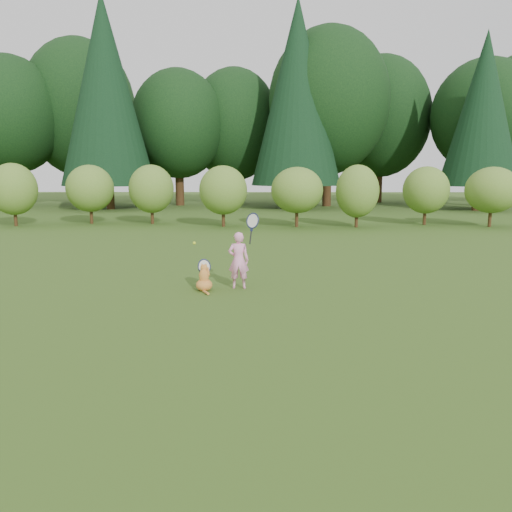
# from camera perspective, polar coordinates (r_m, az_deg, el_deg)

# --- Properties ---
(ground) EXTENTS (100.00, 100.00, 0.00)m
(ground) POSITION_cam_1_polar(r_m,az_deg,el_deg) (9.26, -1.32, -5.10)
(ground) COLOR #304E15
(ground) RESTS_ON ground
(shrub_row) EXTENTS (28.00, 3.00, 2.80)m
(shrub_row) POSITION_cam_1_polar(r_m,az_deg,el_deg) (21.97, -0.06, 7.13)
(shrub_row) COLOR #557925
(shrub_row) RESTS_ON ground
(woodland_backdrop) EXTENTS (48.00, 10.00, 15.00)m
(woodland_backdrop) POSITION_cam_1_polar(r_m,az_deg,el_deg) (32.36, 0.23, 18.77)
(woodland_backdrop) COLOR black
(woodland_backdrop) RESTS_ON ground
(child) EXTENTS (0.67, 0.44, 1.73)m
(child) POSITION_cam_1_polar(r_m,az_deg,el_deg) (10.10, -1.95, -0.34)
(child) COLOR #FF98CB
(child) RESTS_ON ground
(cat) EXTENTS (0.38, 0.75, 0.76)m
(cat) POSITION_cam_1_polar(r_m,az_deg,el_deg) (10.02, -5.96, -2.34)
(cat) COLOR orange
(cat) RESTS_ON ground
(tennis_ball) EXTENTS (0.06, 0.06, 0.06)m
(tennis_ball) POSITION_cam_1_polar(r_m,az_deg,el_deg) (9.81, -7.07, 1.48)
(tennis_ball) COLOR #B5DA19
(tennis_ball) RESTS_ON ground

